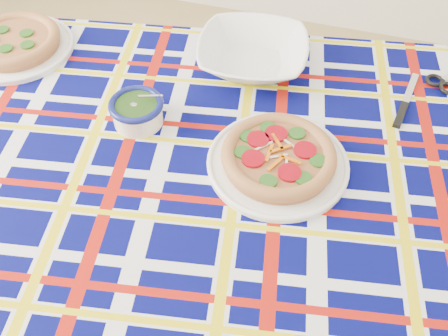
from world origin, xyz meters
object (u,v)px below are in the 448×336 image
(dining_table, at_px, (201,183))
(serving_bowl, at_px, (253,54))
(main_focaccia_plate, at_px, (279,156))
(pesto_bowl, at_px, (137,110))

(dining_table, xyz_separation_m, serving_bowl, (0.02, 0.37, 0.11))
(dining_table, xyz_separation_m, main_focaccia_plate, (0.17, 0.04, 0.11))
(dining_table, relative_size, main_focaccia_plate, 5.46)
(dining_table, relative_size, pesto_bowl, 13.63)
(dining_table, relative_size, serving_bowl, 6.07)
(pesto_bowl, distance_m, serving_bowl, 0.35)
(main_focaccia_plate, bearing_deg, serving_bowl, 113.74)
(main_focaccia_plate, distance_m, pesto_bowl, 0.35)
(dining_table, xyz_separation_m, pesto_bowl, (-0.18, 0.08, 0.12))
(main_focaccia_plate, bearing_deg, dining_table, -167.95)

